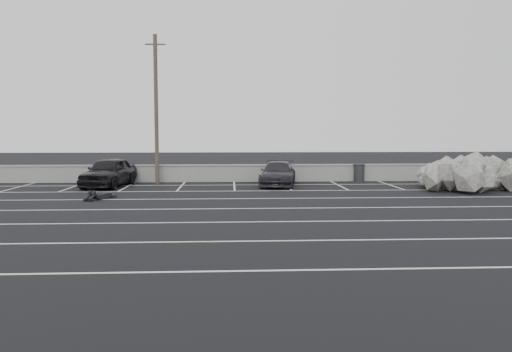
{
  "coord_description": "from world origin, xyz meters",
  "views": [
    {
      "loc": [
        0.8,
        -16.7,
        3.03
      ],
      "look_at": [
        1.98,
        6.48,
        1.0
      ],
      "focal_mm": 35.0,
      "sensor_mm": 36.0,
      "label": 1
    }
  ],
  "objects": [
    {
      "name": "car_right",
      "position": [
        3.5,
        11.62,
        0.68
      ],
      "size": [
        2.64,
        4.93,
        1.36
      ],
      "primitive_type": "imported",
      "rotation": [
        0.0,
        0.0,
        -0.16
      ],
      "color": "black",
      "rests_on": "ground"
    },
    {
      "name": "person",
      "position": [
        -5.03,
        6.39,
        0.23
      ],
      "size": [
        2.66,
        3.01,
        0.47
      ],
      "primitive_type": null,
      "rotation": [
        0.0,
        0.0,
        -0.42
      ],
      "color": "black",
      "rests_on": "ground"
    },
    {
      "name": "car_left",
      "position": [
        -6.01,
        11.49,
        0.82
      ],
      "size": [
        2.62,
        5.05,
        1.64
      ],
      "primitive_type": "imported",
      "rotation": [
        0.0,
        0.0,
        -0.15
      ],
      "color": "black",
      "rests_on": "ground"
    },
    {
      "name": "stall_lines",
      "position": [
        -0.08,
        4.41,
        0.0
      ],
      "size": [
        36.0,
        20.05,
        0.01
      ],
      "color": "silver",
      "rests_on": "ground"
    },
    {
      "name": "utility_pole",
      "position": [
        -3.58,
        13.2,
        4.43
      ],
      "size": [
        1.17,
        0.23,
        8.74
      ],
      "color": "#4C4238",
      "rests_on": "ground"
    },
    {
      "name": "riprap_pile",
      "position": [
        13.36,
        8.91,
        0.68
      ],
      "size": [
        6.15,
        5.22,
        1.78
      ],
      "color": "#A2A098",
      "rests_on": "ground"
    },
    {
      "name": "trash_bin",
      "position": [
        8.73,
        13.6,
        0.55
      ],
      "size": [
        0.85,
        0.85,
        1.09
      ],
      "rotation": [
        0.0,
        0.0,
        0.23
      ],
      "color": "#242426",
      "rests_on": "ground"
    },
    {
      "name": "ground",
      "position": [
        0.0,
        0.0,
        0.0
      ],
      "size": [
        120.0,
        120.0,
        0.0
      ],
      "primitive_type": "plane",
      "color": "black",
      "rests_on": "ground"
    },
    {
      "name": "seawall",
      "position": [
        0.0,
        14.0,
        0.55
      ],
      "size": [
        50.0,
        0.45,
        1.06
      ],
      "color": "gray",
      "rests_on": "ground"
    }
  ]
}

